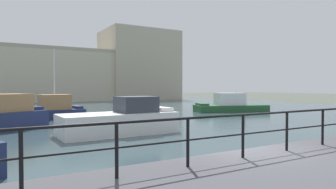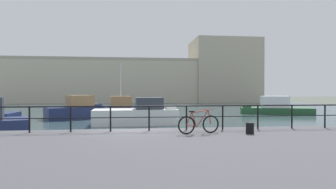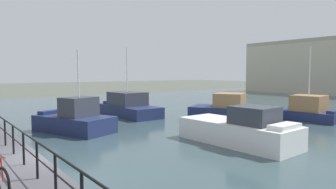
{
  "view_description": "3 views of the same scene",
  "coord_description": "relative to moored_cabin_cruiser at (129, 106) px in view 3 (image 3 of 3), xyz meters",
  "views": [
    {
      "loc": [
        -6.09,
        -6.03,
        2.78
      ],
      "look_at": [
        1.16,
        6.45,
        2.43
      ],
      "focal_mm": 31.61,
      "sensor_mm": 36.0,
      "label": 1
    },
    {
      "loc": [
        0.11,
        -12.67,
        2.75
      ],
      "look_at": [
        2.1,
        4.19,
        2.55
      ],
      "focal_mm": 29.94,
      "sensor_mm": 36.0,
      "label": 2
    },
    {
      "loc": [
        11.01,
        -2.88,
        4.0
      ],
      "look_at": [
        -0.03,
        5.69,
        3.01
      ],
      "focal_mm": 32.05,
      "sensor_mm": 36.0,
      "label": 3
    }
  ],
  "objects": [
    {
      "name": "moored_small_launch",
      "position": [
        11.59,
        10.73,
        -0.06
      ],
      "size": [
        5.29,
        3.25,
        6.22
      ],
      "rotation": [
        0.0,
        0.0,
        0.1
      ],
      "color": "navy",
      "rests_on": "water_basin"
    },
    {
      "name": "ground_plane",
      "position": [
        13.22,
        -11.25,
        -0.9
      ],
      "size": [
        240.0,
        240.0,
        0.0
      ],
      "primitive_type": "plane",
      "color": "#4C5147"
    },
    {
      "name": "quay_railing",
      "position": [
        13.11,
        -12.0,
        0.9
      ],
      "size": [
        27.57,
        0.07,
        1.08
      ],
      "color": "black",
      "rests_on": "quay_promenade"
    },
    {
      "name": "moored_red_daysailer",
      "position": [
        13.57,
        -0.74,
        -0.09
      ],
      "size": [
        6.92,
        2.92,
        2.22
      ],
      "rotation": [
        0.0,
        0.0,
        0.03
      ],
      "color": "white",
      "rests_on": "water_basin"
    },
    {
      "name": "moored_cabin_cruiser",
      "position": [
        0.0,
        0.0,
        0.0
      ],
      "size": [
        6.99,
        3.04,
        6.37
      ],
      "rotation": [
        0.0,
        0.0,
        3.16
      ],
      "color": "navy",
      "rests_on": "water_basin"
    },
    {
      "name": "moored_green_narrowboat",
      "position": [
        4.42,
        -6.78,
        -0.07
      ],
      "size": [
        6.05,
        4.48,
        5.54
      ],
      "rotation": [
        0.0,
        0.0,
        3.51
      ],
      "color": "navy",
      "rests_on": "water_basin"
    },
    {
      "name": "moored_blue_motorboat",
      "position": [
        7.43,
        4.96,
        -0.0
      ],
      "size": [
        6.02,
        5.02,
        2.33
      ],
      "rotation": [
        0.0,
        0.0,
        0.47
      ],
      "color": "navy",
      "rests_on": "water_basin"
    }
  ]
}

